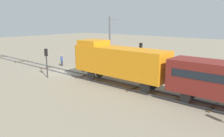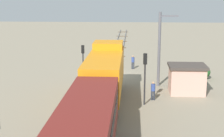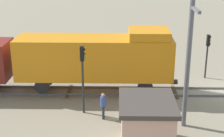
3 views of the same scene
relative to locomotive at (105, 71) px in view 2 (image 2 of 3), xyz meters
name	(u,v)px [view 2 (image 2 of 3)]	position (x,y,z in m)	size (l,w,h in m)	color
ground_plane	(112,75)	(0.00, -9.67, -2.77)	(141.63, 141.63, 0.00)	gray
railway_track	(112,75)	(0.00, -9.67, -2.70)	(2.40, 94.42, 0.16)	#595960
locomotive	(105,71)	(0.00, 0.00, 0.00)	(2.90, 11.60, 4.60)	orange
passenger_car_leading	(83,137)	(0.00, 13.34, -0.25)	(2.84, 14.00, 3.66)	maroon
traffic_signal_near	(83,55)	(3.20, -8.70, -0.23)	(0.32, 0.34, 3.62)	#262628
traffic_signal_mid	(145,70)	(-3.40, 0.68, 0.30)	(0.32, 0.34, 4.44)	#262628
worker_near_track	(133,61)	(-2.40, -13.21, -1.78)	(0.38, 0.38, 1.70)	#262B38
worker_by_signal	(153,89)	(-4.20, -0.62, -1.78)	(0.38, 0.38, 1.70)	#262B38
catenary_mast	(160,47)	(-5.07, -5.48, 1.23)	(1.94, 0.28, 7.51)	#595960
relay_hut	(187,79)	(-7.50, -3.04, -1.38)	(3.50, 2.90, 2.74)	#D19E8C
bush_mid	(200,72)	(-9.83, -8.55, -1.98)	(2.18, 1.79, 1.59)	#265A26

